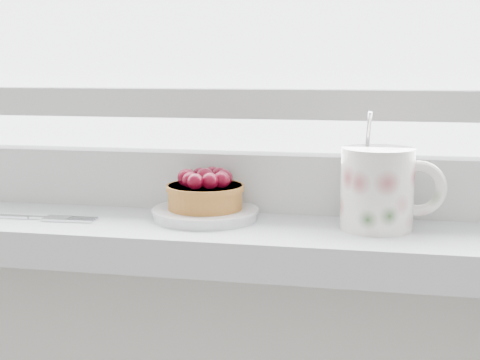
% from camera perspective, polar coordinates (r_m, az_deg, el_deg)
% --- Properties ---
extents(saucer, '(0.12, 0.12, 0.01)m').
position_cam_1_polar(saucer, '(0.78, -2.97, -2.88)').
color(saucer, silver).
rests_on(saucer, windowsill).
extents(raspberry_tart, '(0.09, 0.09, 0.05)m').
position_cam_1_polar(raspberry_tart, '(0.77, -2.99, -0.94)').
color(raspberry_tart, '#995B21').
rests_on(raspberry_tart, saucer).
extents(floral_mug, '(0.11, 0.08, 0.13)m').
position_cam_1_polar(floral_mug, '(0.74, 11.86, -0.58)').
color(floral_mug, white).
rests_on(floral_mug, windowsill).
extents(fork, '(0.19, 0.02, 0.00)m').
position_cam_1_polar(fork, '(0.82, -18.51, -2.99)').
color(fork, silver).
rests_on(fork, windowsill).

